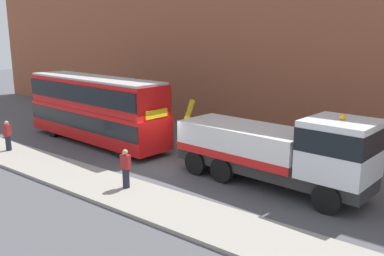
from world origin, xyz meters
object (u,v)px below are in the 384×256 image
double_decker_bus (95,107)px  pedestrian_onlooker (8,136)px  recovery_tow_truck (278,149)px  pedestrian_bystander (126,169)px

double_decker_bus → pedestrian_onlooker: bearing=-110.6°
pedestrian_onlooker → double_decker_bus: bearing=37.2°
double_decker_bus → pedestrian_onlooker: size_ratio=6.53×
recovery_tow_truck → pedestrian_onlooker: size_ratio=5.97×
pedestrian_onlooker → pedestrian_bystander: size_ratio=1.00×
pedestrian_bystander → recovery_tow_truck: bearing=-60.8°
pedestrian_onlooker → pedestrian_bystander: same height
recovery_tow_truck → pedestrian_onlooker: recovery_tow_truck is taller
recovery_tow_truck → double_decker_bus: (-12.33, 0.03, 0.47)m
recovery_tow_truck → pedestrian_bystander: recovery_tow_truck is taller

